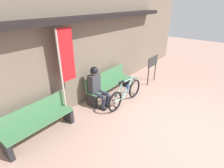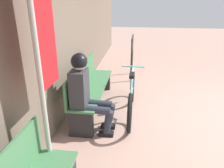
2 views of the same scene
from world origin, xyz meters
The scene contains 6 objects.
storefront_wall centered at (0.00, 2.97, 1.66)m, with size 12.00×0.56×3.20m.
park_bench_near centered at (0.35, 2.58, 0.40)m, with size 1.89×0.42×0.83m.
bicycle centered at (0.21, 1.83, 0.34)m, with size 1.65×0.40×0.83m.
person_seated centered at (-0.38, 2.47, 0.69)m, with size 0.34×0.62×1.21m.
banner_pole centered at (-1.28, 2.61, 1.52)m, with size 0.45×0.05×2.36m.
signboard centered at (2.10, 1.91, 0.76)m, with size 0.70×0.04×1.04m.
Camera 2 is at (-3.18, 1.72, 1.92)m, focal length 35.00 mm.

